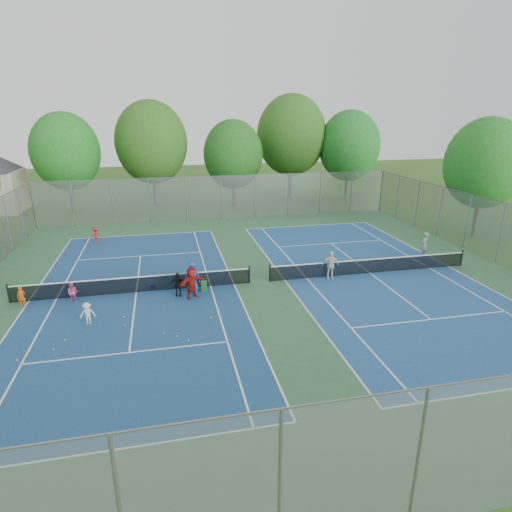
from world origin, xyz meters
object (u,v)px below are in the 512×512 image
(net_right, at_px, (370,266))
(ball_crate, at_px, (152,286))
(ball_hopper, at_px, (204,286))
(net_left, at_px, (136,285))
(instructor, at_px, (424,245))

(net_right, relative_size, ball_crate, 40.69)
(ball_hopper, bearing_deg, net_left, 170.30)
(net_left, relative_size, ball_crate, 40.69)
(net_left, xyz_separation_m, ball_hopper, (3.69, -0.63, -0.16))
(ball_hopper, bearing_deg, ball_crate, 159.70)
(net_left, distance_m, ball_hopper, 3.75)
(net_right, bearing_deg, instructor, 22.08)
(net_right, distance_m, instructor, 5.32)
(net_left, bearing_deg, net_right, 0.00)
(ball_hopper, bearing_deg, net_right, 3.51)
(net_left, relative_size, instructor, 7.18)
(ball_hopper, height_order, instructor, instructor)
(net_left, bearing_deg, instructor, 6.02)
(net_left, height_order, net_right, same)
(ball_hopper, bearing_deg, instructor, 9.79)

